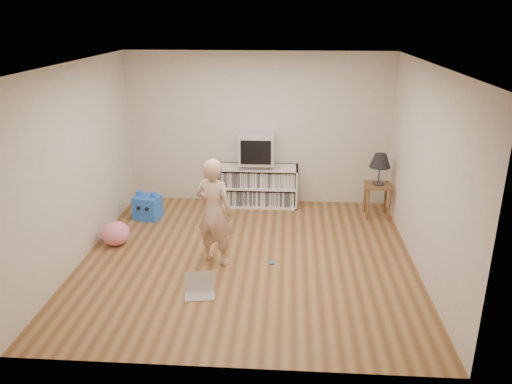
{
  "coord_description": "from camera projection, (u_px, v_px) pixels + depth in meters",
  "views": [
    {
      "loc": [
        0.54,
        -6.11,
        3.19
      ],
      "look_at": [
        0.09,
        0.4,
        0.82
      ],
      "focal_mm": 35.0,
      "sensor_mm": 36.0,
      "label": 1
    }
  ],
  "objects": [
    {
      "name": "plush_pink",
      "position": [
        116.0,
        233.0,
        7.21
      ],
      "size": [
        0.44,
        0.44,
        0.34
      ],
      "primitive_type": "ellipsoid",
      "rotation": [
        0.0,
        0.0,
        0.1
      ],
      "color": "pink",
      "rests_on": "ground"
    },
    {
      "name": "ceiling",
      "position": [
        246.0,
        64.0,
        5.97
      ],
      "size": [
        4.5,
        4.5,
        0.01
      ],
      "primitive_type": "cube",
      "color": "white",
      "rests_on": "walls"
    },
    {
      "name": "laptop",
      "position": [
        200.0,
        288.0,
        5.97
      ],
      "size": [
        0.4,
        0.34,
        0.25
      ],
      "rotation": [
        0.0,
        0.0,
        0.17
      ],
      "color": "silver",
      "rests_on": "ground"
    },
    {
      "name": "side_table",
      "position": [
        377.0,
        192.0,
        8.13
      ],
      "size": [
        0.42,
        0.42,
        0.55
      ],
      "color": "brown",
      "rests_on": "ground"
    },
    {
      "name": "table_lamp",
      "position": [
        380.0,
        161.0,
        7.95
      ],
      "size": [
        0.34,
        0.34,
        0.52
      ],
      "color": "#333333",
      "rests_on": "side_table"
    },
    {
      "name": "playing_cards",
      "position": [
        272.0,
        263.0,
        6.71
      ],
      "size": [
        0.07,
        0.1,
        0.02
      ],
      "primitive_type": "cube",
      "rotation": [
        0.0,
        0.0,
        0.11
      ],
      "color": "#3F56A9",
      "rests_on": "ground"
    },
    {
      "name": "walls",
      "position": [
        247.0,
        168.0,
        6.41
      ],
      "size": [
        4.52,
        4.52,
        2.6
      ],
      "color": "beige",
      "rests_on": "ground"
    },
    {
      "name": "ground",
      "position": [
        248.0,
        258.0,
        6.85
      ],
      "size": [
        4.5,
        4.5,
        0.0
      ],
      "primitive_type": "plane",
      "color": "brown",
      "rests_on": "ground"
    },
    {
      "name": "person",
      "position": [
        214.0,
        212.0,
        6.51
      ],
      "size": [
        0.62,
        0.52,
        1.45
      ],
      "primitive_type": "imported",
      "rotation": [
        0.0,
        0.0,
        2.75
      ],
      "color": "#D5AF91",
      "rests_on": "ground"
    },
    {
      "name": "plush_blue",
      "position": [
        147.0,
        207.0,
        8.12
      ],
      "size": [
        0.45,
        0.4,
        0.46
      ],
      "rotation": [
        0.0,
        0.0,
        -0.2
      ],
      "color": "blue",
      "rests_on": "ground"
    },
    {
      "name": "crt_tv",
      "position": [
        257.0,
        148.0,
        8.4
      ],
      "size": [
        0.6,
        0.53,
        0.5
      ],
      "color": "#AEAEB4",
      "rests_on": "dvd_deck"
    },
    {
      "name": "media_unit",
      "position": [
        257.0,
        186.0,
        8.65
      ],
      "size": [
        1.4,
        0.45,
        0.7
      ],
      "color": "white",
      "rests_on": "ground"
    },
    {
      "name": "dvd_deck",
      "position": [
        257.0,
        165.0,
        8.5
      ],
      "size": [
        0.45,
        0.35,
        0.07
      ],
      "primitive_type": "cube",
      "color": "gray",
      "rests_on": "media_unit"
    }
  ]
}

